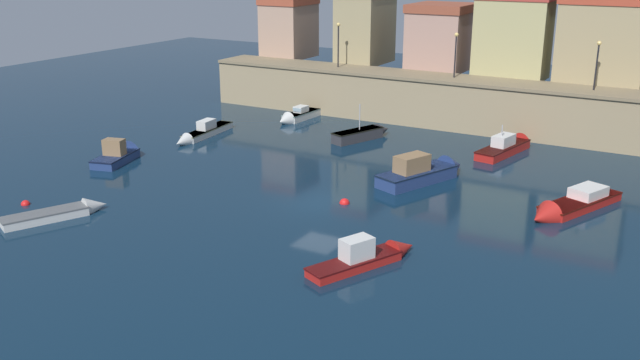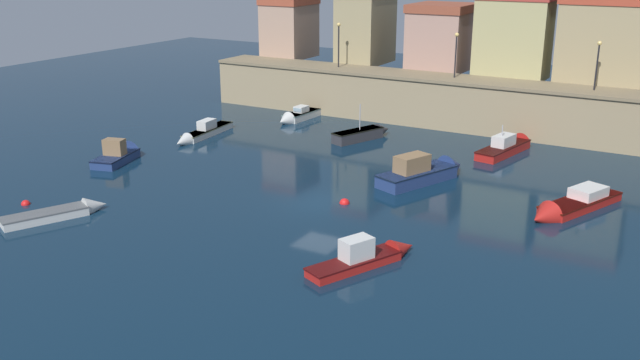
# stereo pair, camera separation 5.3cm
# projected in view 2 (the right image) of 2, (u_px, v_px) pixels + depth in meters

# --- Properties ---
(ground_plane) EXTENTS (117.47, 117.47, 0.00)m
(ground_plane) POSITION_uv_depth(u_px,v_px,m) (319.00, 203.00, 40.69)
(ground_plane) COLOR #0C2338
(quay_wall) EXTENTS (44.21, 4.13, 4.04)m
(quay_wall) POSITION_uv_depth(u_px,v_px,m) (450.00, 102.00, 57.74)
(quay_wall) COLOR #9E8966
(quay_wall) RESTS_ON ground
(old_town_backdrop) EXTENTS (41.45, 6.04, 8.45)m
(old_town_backdrop) POSITION_uv_depth(u_px,v_px,m) (500.00, 33.00, 58.51)
(old_town_backdrop) COLOR tan
(old_town_backdrop) RESTS_ON ground
(quay_lamp_0) EXTENTS (0.32, 0.32, 3.82)m
(quay_lamp_0) POSITION_uv_depth(u_px,v_px,m) (339.00, 38.00, 61.31)
(quay_lamp_0) COLOR black
(quay_lamp_0) RESTS_ON quay_wall
(quay_lamp_1) EXTENTS (0.32, 0.32, 3.57)m
(quay_lamp_1) POSITION_uv_depth(u_px,v_px,m) (456.00, 48.00, 56.28)
(quay_lamp_1) COLOR black
(quay_lamp_1) RESTS_ON quay_wall
(quay_lamp_2) EXTENTS (0.32, 0.32, 3.58)m
(quay_lamp_2) POSITION_uv_depth(u_px,v_px,m) (598.00, 58.00, 51.17)
(quay_lamp_2) COLOR black
(quay_lamp_2) RESTS_ON quay_wall
(moored_boat_0) EXTENTS (4.18, 7.08, 2.32)m
(moored_boat_0) POSITION_uv_depth(u_px,v_px,m) (426.00, 171.00, 44.51)
(moored_boat_0) COLOR navy
(moored_boat_0) RESTS_ON ground
(moored_boat_1) EXTENTS (2.86, 5.13, 2.17)m
(moored_boat_1) POSITION_uv_depth(u_px,v_px,m) (121.00, 154.00, 48.87)
(moored_boat_1) COLOR navy
(moored_boat_1) RESTS_ON ground
(moored_boat_2) EXTENTS (3.54, 6.01, 1.80)m
(moored_boat_2) POSITION_uv_depth(u_px,v_px,m) (369.00, 256.00, 32.71)
(moored_boat_2) COLOR red
(moored_boat_2) RESTS_ON ground
(moored_boat_3) EXTENTS (1.69, 5.71, 1.46)m
(moored_boat_3) POSITION_uv_depth(u_px,v_px,m) (298.00, 116.00, 60.25)
(moored_boat_3) COLOR silver
(moored_boat_3) RESTS_ON ground
(moored_boat_4) EXTENTS (3.44, 5.62, 1.16)m
(moored_boat_4) POSITION_uv_depth(u_px,v_px,m) (63.00, 212.00, 38.49)
(moored_boat_4) COLOR silver
(moored_boat_4) RESTS_ON ground
(moored_boat_5) EXTENTS (3.02, 5.54, 2.96)m
(moored_boat_5) POSITION_uv_depth(u_px,v_px,m) (364.00, 133.00, 54.19)
(moored_boat_5) COLOR #333338
(moored_boat_5) RESTS_ON ground
(moored_boat_6) EXTENTS (4.22, 7.33, 1.60)m
(moored_boat_6) POSITION_uv_depth(u_px,v_px,m) (570.00, 206.00, 39.26)
(moored_boat_6) COLOR red
(moored_boat_6) RESTS_ON ground
(moored_boat_8) EXTENTS (2.76, 7.18, 2.59)m
(moored_boat_8) POSITION_uv_depth(u_px,v_px,m) (509.00, 146.00, 50.88)
(moored_boat_8) COLOR red
(moored_boat_8) RESTS_ON ground
(moored_boat_9) EXTENTS (1.79, 7.07, 1.52)m
(moored_boat_9) POSITION_uv_depth(u_px,v_px,m) (201.00, 133.00, 54.66)
(moored_boat_9) COLOR silver
(moored_boat_9) RESTS_ON ground
(mooring_buoy_0) EXTENTS (0.51, 0.51, 0.51)m
(mooring_buoy_0) POSITION_uv_depth(u_px,v_px,m) (26.00, 204.00, 40.45)
(mooring_buoy_0) COLOR red
(mooring_buoy_0) RESTS_ON ground
(mooring_buoy_1) EXTENTS (0.59, 0.59, 0.59)m
(mooring_buoy_1) POSITION_uv_depth(u_px,v_px,m) (344.00, 203.00, 40.61)
(mooring_buoy_1) COLOR red
(mooring_buoy_1) RESTS_ON ground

